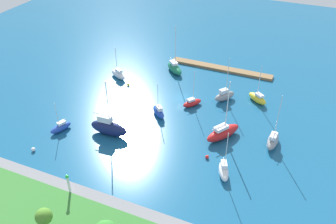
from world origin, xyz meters
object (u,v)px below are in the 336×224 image
object	(u,v)px
sailboat_white_west_end	(224,170)
mooring_buoy_white	(33,149)
sailboat_gray_off_beacon	(273,140)
sailboat_gray_inner_mooring	(224,96)
sailboat_red_near_pier	(192,103)
harbor_beacon	(68,183)
sailboat_blue_outer_mooring	(61,127)
park_tree_midwest	(44,217)
sailboat_yellow_far_south	(257,98)
pier_dock	(221,68)
mooring_buoy_yellow	(128,85)
sailboat_green_lone_north	(175,68)
sailboat_navy_by_breakwater	(109,127)
mooring_buoy_red	(207,157)
sailboat_blue_mid_basin	(159,112)
sailboat_white_lone_south	(118,74)
sailboat_red_east_end	(223,132)

from	to	relation	value
sailboat_white_west_end	mooring_buoy_white	distance (m)	34.74
sailboat_gray_off_beacon	sailboat_gray_inner_mooring	world-z (taller)	sailboat_gray_off_beacon
sailboat_red_near_pier	harbor_beacon	bearing A→B (deg)	-157.96
sailboat_gray_off_beacon	sailboat_blue_outer_mooring	bearing A→B (deg)	109.06
park_tree_midwest	sailboat_yellow_far_south	bearing A→B (deg)	-113.09
park_tree_midwest	sailboat_blue_outer_mooring	size ratio (longest dim) A/B	0.63
pier_dock	mooring_buoy_yellow	world-z (taller)	mooring_buoy_yellow
sailboat_gray_off_beacon	sailboat_green_lone_north	bearing A→B (deg)	57.14
sailboat_navy_by_breakwater	sailboat_red_near_pier	bearing A→B (deg)	51.63
mooring_buoy_red	sailboat_red_near_pier	bearing A→B (deg)	-60.88
sailboat_green_lone_north	sailboat_yellow_far_south	xyz separation A→B (m)	(-22.18, 5.62, -0.22)
sailboat_green_lone_north	sailboat_yellow_far_south	distance (m)	22.88
park_tree_midwest	sailboat_gray_inner_mooring	xyz separation A→B (m)	(-12.98, -44.37, -3.00)
sailboat_blue_mid_basin	sailboat_white_west_end	xyz separation A→B (m)	(-17.36, 11.65, 0.04)
pier_dock	sailboat_yellow_far_south	bearing A→B (deg)	135.39
sailboat_red_near_pier	sailboat_green_lone_north	xyz separation A→B (m)	(9.42, -12.85, 0.36)
sailboat_white_lone_south	mooring_buoy_yellow	size ratio (longest dim) A/B	12.66
sailboat_gray_inner_mooring	sailboat_gray_off_beacon	bearing A→B (deg)	-95.73
sailboat_green_lone_north	sailboat_navy_by_breakwater	xyz separation A→B (m)	(1.98, 28.73, 0.59)
mooring_buoy_white	mooring_buoy_yellow	xyz separation A→B (m)	(-4.77, -27.73, -0.06)
sailboat_red_east_end	sailboat_white_west_end	world-z (taller)	sailboat_red_east_end
sailboat_blue_outer_mooring	mooring_buoy_yellow	xyz separation A→B (m)	(-3.88, -20.64, -0.50)
sailboat_green_lone_north	mooring_buoy_yellow	size ratio (longest dim) A/B	19.38
sailboat_yellow_far_south	harbor_beacon	bearing A→B (deg)	98.34
mooring_buoy_white	mooring_buoy_yellow	world-z (taller)	mooring_buoy_white
sailboat_gray_off_beacon	sailboat_yellow_far_south	bearing A→B (deg)	24.39
sailboat_gray_off_beacon	mooring_buoy_yellow	bearing A→B (deg)	78.32
mooring_buoy_white	sailboat_blue_outer_mooring	bearing A→B (deg)	-97.09
sailboat_red_east_end	harbor_beacon	bearing A→B (deg)	175.01
pier_dock	harbor_beacon	bearing A→B (deg)	79.23
sailboat_gray_inner_mooring	mooring_buoy_red	xyz separation A→B (m)	(-2.49, 19.92, -0.85)
sailboat_blue_outer_mooring	sailboat_white_west_end	distance (m)	32.97
pier_dock	sailboat_blue_mid_basin	world-z (taller)	sailboat_blue_mid_basin
sailboat_red_near_pier	sailboat_blue_mid_basin	world-z (taller)	sailboat_red_near_pier
pier_dock	sailboat_white_west_end	distance (m)	38.28
pier_dock	sailboat_gray_inner_mooring	xyz separation A→B (m)	(-4.79, 13.83, 0.87)
pier_dock	sailboat_blue_mid_basin	bearing A→B (deg)	75.96
sailboat_gray_inner_mooring	sailboat_white_west_end	distance (m)	23.66
sailboat_navy_by_breakwater	sailboat_yellow_far_south	distance (m)	33.45
sailboat_navy_by_breakwater	sailboat_red_east_end	distance (m)	22.03
sailboat_green_lone_north	sailboat_yellow_far_south	world-z (taller)	sailboat_green_lone_north
mooring_buoy_red	sailboat_gray_off_beacon	bearing A→B (deg)	-140.17
sailboat_blue_mid_basin	mooring_buoy_yellow	size ratio (longest dim) A/B	11.76
sailboat_blue_outer_mooring	sailboat_red_east_end	bearing A→B (deg)	129.61
harbor_beacon	sailboat_blue_outer_mooring	world-z (taller)	sailboat_blue_outer_mooring
sailboat_gray_off_beacon	sailboat_white_lone_south	world-z (taller)	sailboat_gray_off_beacon
sailboat_red_east_end	sailboat_blue_mid_basin	bearing A→B (deg)	113.90
sailboat_gray_off_beacon	mooring_buoy_yellow	size ratio (longest dim) A/B	16.87
sailboat_blue_mid_basin	sailboat_white_lone_south	bearing A→B (deg)	8.53
mooring_buoy_white	sailboat_navy_by_breakwater	bearing A→B (deg)	-136.36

